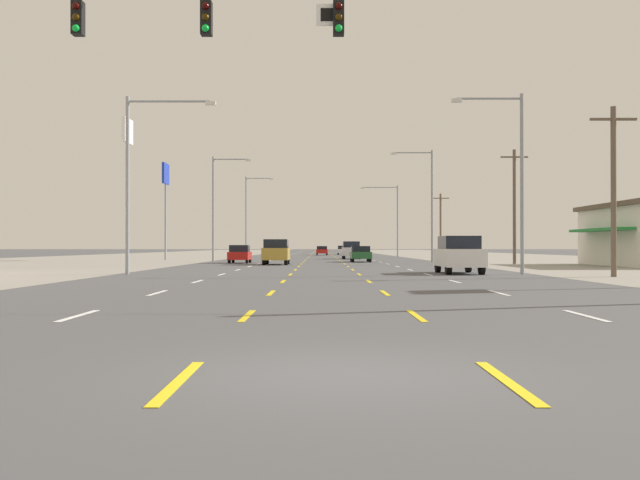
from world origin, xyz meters
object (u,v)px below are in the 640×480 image
(suv_far_right_nearest, at_px, (458,254))
(streetlight_left_row_0, at_px, (137,169))
(sedan_inner_right_midfar, at_px, (360,254))
(streetlight_right_row_2, at_px, (392,215))
(hatchback_inner_right_farthest, at_px, (341,250))
(suv_inner_right_far, at_px, (350,250))
(streetlight_right_row_1, at_px, (427,198))
(hatchback_far_left_mid, at_px, (239,254))
(streetlight_left_row_2, at_px, (247,211))
(pole_sign_left_row_1, at_px, (126,154))
(sedan_center_turn_farther, at_px, (321,251))
(streetlight_right_row_0, at_px, (514,170))
(streetlight_left_row_1, at_px, (216,201))
(suv_inner_left_near, at_px, (275,252))
(pole_sign_left_row_2, at_px, (165,184))

(suv_far_right_nearest, bearing_deg, streetlight_left_row_0, -176.25)
(sedan_inner_right_midfar, height_order, streetlight_right_row_2, streetlight_right_row_2)
(hatchback_inner_right_farthest, bearing_deg, suv_inner_right_far, -90.43)
(hatchback_inner_right_farthest, distance_m, streetlight_right_row_1, 58.66)
(hatchback_far_left_mid, xyz_separation_m, suv_inner_right_far, (10.36, 20.59, 0.24))
(hatchback_far_left_mid, distance_m, streetlight_left_row_2, 36.67)
(pole_sign_left_row_1, xyz_separation_m, streetlight_left_row_0, (4.25, -14.43, -2.59))
(suv_far_right_nearest, height_order, sedan_center_turn_farther, suv_far_right_nearest)
(streetlight_left_row_0, bearing_deg, sedan_center_turn_farther, 83.15)
(suv_inner_right_far, distance_m, streetlight_right_row_1, 17.27)
(hatchback_inner_right_farthest, height_order, streetlight_right_row_0, streetlight_right_row_0)
(pole_sign_left_row_1, xyz_separation_m, streetlight_left_row_1, (4.06, 16.38, -2.40))
(pole_sign_left_row_1, bearing_deg, streetlight_right_row_1, 34.69)
(suv_inner_right_far, height_order, streetlight_right_row_2, streetlight_right_row_2)
(suv_inner_left_near, distance_m, suv_inner_right_far, 26.62)
(streetlight_left_row_2, relative_size, streetlight_right_row_2, 1.13)
(suv_far_right_nearest, relative_size, streetlight_left_row_2, 0.45)
(pole_sign_left_row_2, bearing_deg, streetlight_left_row_1, -53.42)
(sedan_center_turn_farther, xyz_separation_m, streetlight_right_row_2, (9.51, -19.10, 4.91))
(pole_sign_left_row_2, bearing_deg, suv_inner_right_far, 17.90)
(pole_sign_left_row_2, relative_size, streetlight_right_row_0, 1.09)
(sedan_inner_right_midfar, bearing_deg, hatchback_inner_right_farthest, 89.88)
(suv_inner_right_far, distance_m, sedan_center_turn_farther, 34.84)
(pole_sign_left_row_1, distance_m, streetlight_left_row_2, 47.39)
(pole_sign_left_row_2, height_order, streetlight_right_row_1, streetlight_right_row_1)
(streetlight_left_row_0, bearing_deg, streetlight_right_row_0, 0.00)
(streetlight_left_row_0, bearing_deg, sedan_inner_right_midfar, 66.37)
(suv_inner_right_far, bearing_deg, sedan_center_turn_farther, 95.28)
(hatchback_far_left_mid, relative_size, streetlight_right_row_0, 0.42)
(suv_inner_right_far, xyz_separation_m, pole_sign_left_row_1, (-17.14, -31.59, 6.96))
(sedan_inner_right_midfar, bearing_deg, pole_sign_left_row_2, 153.89)
(suv_inner_left_near, distance_m, streetlight_left_row_0, 21.62)
(suv_inner_left_near, xyz_separation_m, sedan_center_turn_farther, (3.74, 60.39, -0.27))
(hatchback_far_left_mid, distance_m, sedan_inner_right_midfar, 11.49)
(hatchback_far_left_mid, relative_size, pole_sign_left_row_2, 0.39)
(streetlight_right_row_2, bearing_deg, sedan_center_turn_farther, 116.47)
(streetlight_left_row_2, xyz_separation_m, streetlight_right_row_2, (19.40, -0.00, -0.47))
(hatchback_far_left_mid, relative_size, pole_sign_left_row_1, 0.37)
(suv_far_right_nearest, xyz_separation_m, streetlight_left_row_2, (-16.92, 60.51, 5.11))
(hatchback_far_left_mid, distance_m, streetlight_right_row_2, 40.13)
(sedan_inner_right_midfar, distance_m, pole_sign_left_row_2, 23.25)
(pole_sign_left_row_2, bearing_deg, suv_far_right_nearest, -58.66)
(pole_sign_left_row_2, bearing_deg, streetlight_right_row_0, -56.58)
(suv_inner_right_far, bearing_deg, hatchback_inner_right_farthest, 89.57)
(hatchback_inner_right_farthest, distance_m, streetlight_left_row_0, 90.00)
(suv_inner_right_far, bearing_deg, hatchback_far_left_mid, -116.72)
(streetlight_left_row_0, relative_size, streetlight_right_row_1, 0.88)
(suv_far_right_nearest, xyz_separation_m, sedan_inner_right_midfar, (-3.63, 28.84, -0.27))
(suv_inner_right_far, xyz_separation_m, streetlight_right_row_2, (6.31, 15.59, 4.64))
(pole_sign_left_row_2, bearing_deg, streetlight_right_row_1, -18.71)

